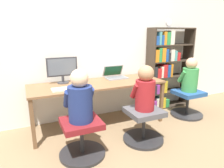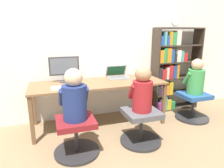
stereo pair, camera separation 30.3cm
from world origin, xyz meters
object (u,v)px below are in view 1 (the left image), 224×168
person_at_monitor (80,98)px  keyboard (67,89)px  office_chair_right (144,124)px  laptop (115,75)px  bookshelf (165,68)px  office_chair_left (82,137)px  office_chair_side (188,103)px  person_at_laptop (145,90)px  person_near_shelf (190,77)px  desktop_monitor (62,69)px  desk_clock (169,22)px

person_at_monitor → keyboard: bearing=94.9°
office_chair_right → person_at_monitor: size_ratio=0.91×
laptop → office_chair_right: bearing=-89.5°
office_chair_right → bookshelf: bookshelf is taller
office_chair_left → office_chair_side: bearing=10.9°
person_at_monitor → person_at_laptop: person_at_monitor is taller
office_chair_left → bookshelf: bearing=25.3°
person_at_laptop → bookshelf: bookshelf is taller
bookshelf → person_near_shelf: size_ratio=2.62×
desktop_monitor → office_chair_side: (2.11, -0.52, -0.69)m
office_chair_right → person_near_shelf: size_ratio=0.96×
laptop → person_at_monitor: size_ratio=0.58×
office_chair_left → bookshelf: 2.22m
office_chair_left → person_at_laptop: size_ratio=0.94×
office_chair_left → desk_clock: (1.92, 0.86, 1.41)m
bookshelf → desk_clock: 0.85m
keyboard → person_at_monitor: person_at_monitor is taller
person_at_laptop → bookshelf: size_ratio=0.39×
desktop_monitor → person_at_laptop: size_ratio=0.77×
person_at_laptop → office_chair_side: (1.21, 0.41, -0.50)m
laptop → desktop_monitor: bearing=178.7°
keyboard → office_chair_left: size_ratio=0.71×
person_near_shelf → person_at_laptop: bearing=-161.1°
keyboard → bookshelf: bearing=10.9°
office_chair_left → desk_clock: desk_clock is taller
office_chair_left → keyboard: bearing=94.8°
keyboard → bookshelf: (1.99, 0.38, 0.08)m
desktop_monitor → person_near_shelf: (2.11, -0.52, -0.20)m
office_chair_side → person_near_shelf: (-0.00, 0.00, 0.48)m
laptop → office_chair_left: 1.36m
office_chair_left → office_chair_right: 0.88m
laptop → bookshelf: (1.07, 0.02, 0.04)m
office_chair_side → person_near_shelf: size_ratio=0.96×
keyboard → person_near_shelf: person_near_shelf is taller
keyboard → person_near_shelf: (2.13, -0.13, 0.00)m
office_chair_left → person_at_monitor: (0.00, 0.00, 0.50)m
desktop_monitor → person_near_shelf: 2.18m
desktop_monitor → office_chair_left: desktop_monitor is taller
desk_clock → person_at_laptop: bearing=-140.2°
bookshelf → office_chair_side: bookshelf is taller
office_chair_side → bookshelf: bearing=105.5°
person_at_monitor → desk_clock: desk_clock is taller
person_at_monitor → office_chair_right: bearing=-1.0°
laptop → keyboard: bearing=-158.4°
desk_clock → person_near_shelf: (0.17, -0.45, -0.93)m
office_chair_side → person_near_shelf: person_near_shelf is taller
laptop → bookshelf: 1.07m
keyboard → desk_clock: bearing=9.3°
desktop_monitor → person_at_monitor: bearing=-88.9°
office_chair_right → office_chair_side: same height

